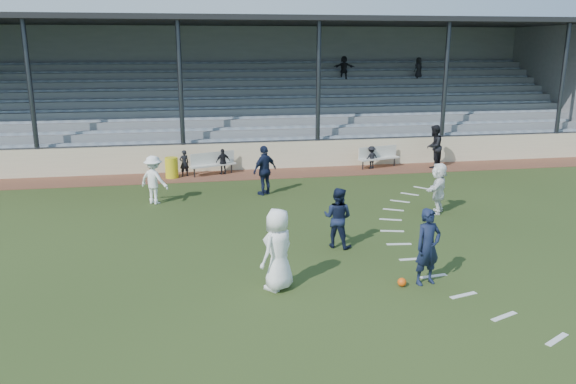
# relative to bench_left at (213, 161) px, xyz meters

# --- Properties ---
(ground) EXTENTS (90.00, 90.00, 0.00)m
(ground) POSITION_rel_bench_left_xyz_m (1.79, -10.76, -0.58)
(ground) COLOR #293A18
(ground) RESTS_ON ground
(cinder_track) EXTENTS (34.00, 2.00, 0.02)m
(cinder_track) POSITION_rel_bench_left_xyz_m (1.79, -0.26, -0.57)
(cinder_track) COLOR brown
(cinder_track) RESTS_ON ground
(retaining_wall) EXTENTS (34.00, 0.18, 1.20)m
(retaining_wall) POSITION_rel_bench_left_xyz_m (1.79, 0.79, 0.02)
(retaining_wall) COLOR beige
(retaining_wall) RESTS_ON ground
(bench_left) EXTENTS (2.02, 1.11, 0.95)m
(bench_left) POSITION_rel_bench_left_xyz_m (0.00, 0.00, 0.00)
(bench_left) COLOR beige
(bench_left) RESTS_ON cinder_track
(bench_right) EXTENTS (2.04, 0.96, 0.95)m
(bench_right) POSITION_rel_bench_left_xyz_m (7.43, 0.12, 0.00)
(bench_right) COLOR beige
(bench_right) RESTS_ON cinder_track
(trash_bin) EXTENTS (0.54, 0.54, 0.86)m
(trash_bin) POSITION_rel_bench_left_xyz_m (-1.72, -0.32, -0.14)
(trash_bin) COLOR yellow
(trash_bin) RESTS_ON cinder_track
(football) EXTENTS (0.21, 0.21, 0.21)m
(football) POSITION_rel_bench_left_xyz_m (3.74, -12.31, -0.48)
(football) COLOR #ED530D
(football) RESTS_ON ground
(player_white_lead) EXTENTS (1.10, 1.08, 1.91)m
(player_white_lead) POSITION_rel_bench_left_xyz_m (0.90, -11.92, 0.37)
(player_white_lead) COLOR white
(player_white_lead) RESTS_ON ground
(player_navy_lead) EXTENTS (0.75, 0.58, 1.82)m
(player_navy_lead) POSITION_rel_bench_left_xyz_m (4.35, -12.25, 0.33)
(player_navy_lead) COLOR #141C38
(player_navy_lead) RESTS_ON ground
(player_navy_mid) EXTENTS (1.03, 0.99, 1.68)m
(player_navy_mid) POSITION_rel_bench_left_xyz_m (2.95, -9.48, 0.26)
(player_navy_mid) COLOR #141C38
(player_navy_mid) RESTS_ON ground
(player_white_wing) EXTENTS (1.26, 1.15, 1.70)m
(player_white_wing) POSITION_rel_bench_left_xyz_m (-2.23, -4.13, 0.27)
(player_white_wing) COLOR white
(player_white_wing) RESTS_ON ground
(player_navy_wing) EXTENTS (1.14, 0.99, 1.84)m
(player_navy_wing) POSITION_rel_bench_left_xyz_m (1.75, -3.60, 0.34)
(player_navy_wing) COLOR #141C38
(player_navy_wing) RESTS_ON ground
(player_white_back) EXTENTS (1.32, 1.57, 1.69)m
(player_white_back) POSITION_rel_bench_left_xyz_m (7.06, -6.94, 0.26)
(player_white_back) COLOR white
(player_white_back) RESTS_ON ground
(official) EXTENTS (1.17, 1.18, 1.92)m
(official) POSITION_rel_bench_left_xyz_m (9.88, -0.32, 0.40)
(official) COLOR black
(official) RESTS_ON cinder_track
(sub_left_near) EXTENTS (0.47, 0.38, 1.12)m
(sub_left_near) POSITION_rel_bench_left_xyz_m (-1.20, -0.12, -0.00)
(sub_left_near) COLOR black
(sub_left_near) RESTS_ON cinder_track
(sub_left_far) EXTENTS (0.70, 0.46, 1.11)m
(sub_left_far) POSITION_rel_bench_left_xyz_m (0.43, -0.05, -0.01)
(sub_left_far) COLOR black
(sub_left_far) RESTS_ON cinder_track
(sub_right) EXTENTS (0.74, 0.55, 1.02)m
(sub_right) POSITION_rel_bench_left_xyz_m (7.04, -0.08, -0.05)
(sub_right) COLOR black
(sub_right) RESTS_ON cinder_track
(grandstand) EXTENTS (34.60, 9.00, 6.61)m
(grandstand) POSITION_rel_bench_left_xyz_m (1.79, 5.50, 1.62)
(grandstand) COLOR gray
(grandstand) RESTS_ON ground
(penalty_arc) EXTENTS (3.89, 14.63, 0.01)m
(penalty_arc) POSITION_rel_bench_left_xyz_m (5.91, -10.76, -0.58)
(penalty_arc) COLOR silver
(penalty_arc) RESTS_ON ground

